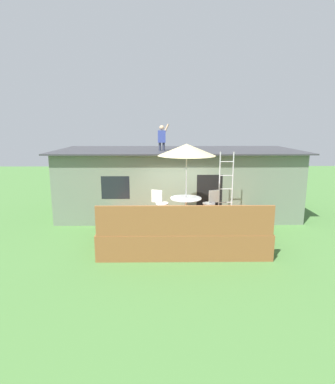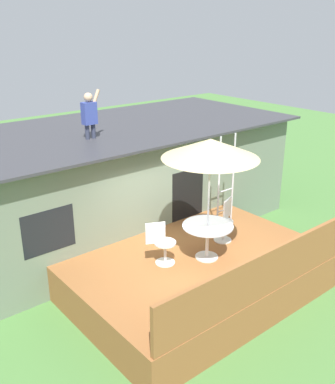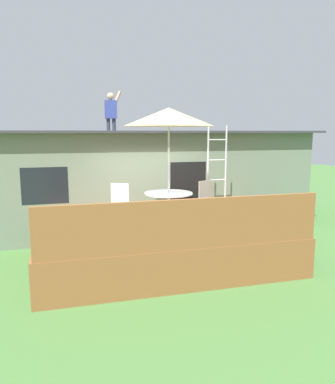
{
  "view_description": "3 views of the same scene",
  "coord_description": "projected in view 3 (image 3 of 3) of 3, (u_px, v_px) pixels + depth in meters",
  "views": [
    {
      "loc": [
        -0.61,
        -10.54,
        3.96
      ],
      "look_at": [
        -0.47,
        0.62,
        1.58
      ],
      "focal_mm": 29.76,
      "sensor_mm": 36.0,
      "label": 1
    },
    {
      "loc": [
        -5.66,
        -5.94,
        5.4
      ],
      "look_at": [
        0.01,
        0.96,
        1.96
      ],
      "focal_mm": 41.47,
      "sensor_mm": 36.0,
      "label": 2
    },
    {
      "loc": [
        -1.99,
        -7.73,
        2.84
      ],
      "look_at": [
        0.29,
        0.49,
        1.45
      ],
      "focal_mm": 34.56,
      "sensor_mm": 36.0,
      "label": 3
    }
  ],
  "objects": [
    {
      "name": "patio_umbrella",
      "position": [
        169.0,
        117.0,
        7.71
      ],
      "size": [
        1.9,
        1.9,
        2.54
      ],
      "color": "silver",
      "rests_on": "deck"
    },
    {
      "name": "house",
      "position": [
        132.0,
        177.0,
        11.53
      ],
      "size": [
        10.5,
        4.5,
        2.87
      ],
      "color": "slate",
      "rests_on": "ground"
    },
    {
      "name": "patio_chair_right",
      "position": [
        201.0,
        201.0,
        8.59
      ],
      "size": [
        0.6,
        0.44,
        0.92
      ],
      "rotation": [
        0.0,
        0.0,
        -2.76
      ],
      "color": "silver",
      "rests_on": "deck"
    },
    {
      "name": "person_figure",
      "position": [
        111.0,
        109.0,
        10.36
      ],
      "size": [
        0.47,
        0.2,
        1.11
      ],
      "color": "#33384C",
      "rests_on": "house"
    },
    {
      "name": "deck_railing",
      "position": [
        187.0,
        225.0,
        6.41
      ],
      "size": [
        5.13,
        0.08,
        0.9
      ],
      "primitive_type": "cube",
      "color": "brown",
      "rests_on": "deck"
    },
    {
      "name": "deck",
      "position": [
        161.0,
        242.0,
        8.27
      ],
      "size": [
        5.23,
        3.72,
        0.8
      ],
      "primitive_type": "cube",
      "color": "brown",
      "rests_on": "ground"
    },
    {
      "name": "patio_chair_left",
      "position": [
        126.0,
        204.0,
        8.17
      ],
      "size": [
        0.59,
        0.44,
        0.92
      ],
      "rotation": [
        0.0,
        0.0,
        -0.44
      ],
      "color": "silver",
      "rests_on": "deck"
    },
    {
      "name": "patio_table",
      "position": [
        169.0,
        200.0,
        7.99
      ],
      "size": [
        1.04,
        1.04,
        0.74
      ],
      "color": "silver",
      "rests_on": "deck"
    },
    {
      "name": "step_ladder",
      "position": [
        217.0,
        170.0,
        9.22
      ],
      "size": [
        0.52,
        0.04,
        2.2
      ],
      "color": "silver",
      "rests_on": "deck"
    },
    {
      "name": "ground_plane",
      "position": [
        161.0,
        259.0,
        8.34
      ],
      "size": [
        40.0,
        40.0,
        0.0
      ],
      "primitive_type": "plane",
      "color": "#477538"
    }
  ]
}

